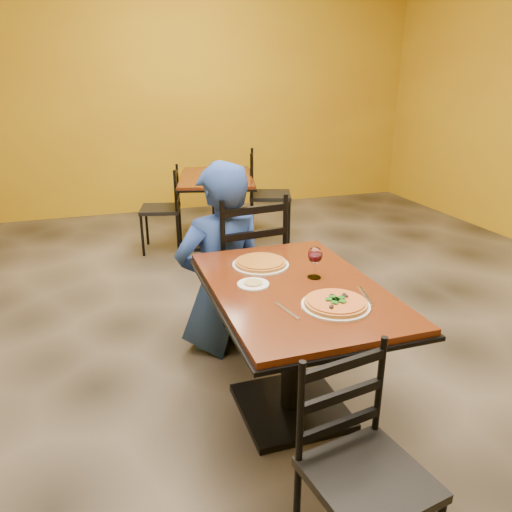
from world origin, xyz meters
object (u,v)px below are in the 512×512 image
object	(u,v)px
table_main	(294,320)
table_second	(217,194)
diner	(221,257)
side_plate	(253,284)
chair_main_far	(242,266)
pizza_main	(336,302)
wine_glass	(315,261)
plate_far	(261,265)
plate_main	(336,306)
chair_main_near	(368,480)
chair_second_right	(270,196)
chair_second_left	(160,210)
pizza_far	(261,262)

from	to	relation	value
table_main	table_second	bearing A→B (deg)	83.99
diner	side_plate	distance (m)	0.76
chair_main_far	pizza_main	bearing A→B (deg)	88.33
diner	wine_glass	bearing A→B (deg)	104.05
plate_far	wine_glass	size ratio (longest dim) A/B	1.72
plate_main	chair_main_far	bearing A→B (deg)	94.41
chair_main_near	side_plate	bearing A→B (deg)	86.51
diner	side_plate	size ratio (longest dim) A/B	7.83
chair_second_right	diner	bearing A→B (deg)	170.94
diner	table_main	bearing A→B (deg)	94.12
diner	plate_far	bearing A→B (deg)	92.69
chair_main_far	side_plate	world-z (taller)	chair_main_far
chair_main_far	plate_main	distance (m)	1.20
table_second	diner	world-z (taller)	diner
plate_far	chair_second_left	bearing A→B (deg)	94.95
chair_main_far	pizza_far	xyz separation A→B (m)	(-0.07, -0.59, 0.25)
chair_main_far	pizza_main	world-z (taller)	chair_main_far
chair_second_left	chair_second_right	xyz separation A→B (m)	(1.20, 0.00, 0.06)
pizza_main	side_plate	distance (m)	0.44
chair_main_far	diner	world-z (taller)	diner
chair_second_right	wine_glass	bearing A→B (deg)	-176.76
chair_second_right	table_second	bearing A→B (deg)	108.61
chair_second_left	chair_second_right	bearing A→B (deg)	103.23
chair_main_far	diner	bearing A→B (deg)	19.59
table_second	pizza_far	size ratio (longest dim) A/B	4.62
chair_main_far	plate_far	distance (m)	0.64
chair_main_near	diner	world-z (taller)	diner
pizza_far	diner	bearing A→B (deg)	100.47
chair_second_right	plate_main	size ratio (longest dim) A/B	3.17
chair_main_near	chair_second_left	xyz separation A→B (m)	(-0.20, 3.79, 0.01)
table_main	diner	bearing A→B (deg)	101.90
chair_main_near	plate_far	bearing A→B (deg)	79.84
table_second	plate_far	xyz separation A→B (m)	(-0.38, -2.56, 0.20)
plate_main	chair_main_near	bearing A→B (deg)	-105.91
plate_main	pizza_main	size ratio (longest dim) A/B	1.09
chair_main_near	table_main	bearing A→B (deg)	74.69
wine_glass	diner	bearing A→B (deg)	111.84
plate_main	wine_glass	xyz separation A→B (m)	(0.05, 0.34, 0.08)
chair_main_near	chair_main_far	world-z (taller)	chair_main_far
chair_second_left	pizza_far	size ratio (longest dim) A/B	3.12
chair_second_right	chair_second_left	bearing A→B (deg)	108.61
table_second	side_plate	world-z (taller)	side_plate
table_second	chair_main_near	distance (m)	3.82
chair_second_left	pizza_far	xyz separation A→B (m)	(0.22, -2.56, 0.33)
table_main	wine_glass	bearing A→B (deg)	24.29
side_plate	wine_glass	xyz separation A→B (m)	(0.33, -0.00, 0.08)
plate_main	wine_glass	distance (m)	0.35
diner	wine_glass	xyz separation A→B (m)	(0.30, -0.76, 0.21)
side_plate	chair_main_far	bearing A→B (deg)	77.18
table_second	chair_second_left	size ratio (longest dim) A/B	1.48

